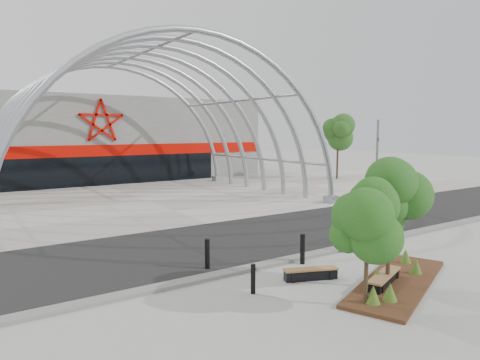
{
  "coord_description": "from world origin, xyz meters",
  "views": [
    {
      "loc": [
        -10.72,
        -12.15,
        4.85
      ],
      "look_at": [
        0.0,
        4.0,
        2.6
      ],
      "focal_mm": 32.0,
      "sensor_mm": 36.0,
      "label": 1
    }
  ],
  "objects": [
    {
      "name": "ground",
      "position": [
        0.0,
        0.0,
        0.0
      ],
      "size": [
        140.0,
        140.0,
        0.0
      ],
      "primitive_type": "plane",
      "color": "#9A9A95",
      "rests_on": "ground"
    },
    {
      "name": "road",
      "position": [
        0.0,
        3.5,
        0.01
      ],
      "size": [
        140.0,
        7.0,
        0.02
      ],
      "primitive_type": "cube",
      "color": "black",
      "rests_on": "ground"
    },
    {
      "name": "forecourt",
      "position": [
        0.0,
        15.5,
        0.02
      ],
      "size": [
        60.0,
        17.0,
        0.04
      ],
      "primitive_type": "cube",
      "color": "#9D978E",
      "rests_on": "ground"
    },
    {
      "name": "kerb",
      "position": [
        0.0,
        -0.25,
        0.06
      ],
      "size": [
        60.0,
        0.5,
        0.12
      ],
      "primitive_type": "cube",
      "color": "slate",
      "rests_on": "ground"
    },
    {
      "name": "arena_building",
      "position": [
        0.0,
        33.45,
        3.99
      ],
      "size": [
        34.0,
        15.24,
        8.0
      ],
      "color": "slate",
      "rests_on": "ground"
    },
    {
      "name": "vault_canopy",
      "position": [
        0.0,
        15.5,
        0.02
      ],
      "size": [
        20.8,
        15.8,
        20.36
      ],
      "color": "#9BA1A6",
      "rests_on": "ground"
    },
    {
      "name": "planting_bed",
      "position": [
        0.64,
        -3.99,
        0.15
      ],
      "size": [
        6.12,
        3.93,
        0.62
      ],
      "color": "#371B11",
      "rests_on": "ground"
    },
    {
      "name": "signal_pole",
      "position": [
        12.73,
        6.58,
        2.91
      ],
      "size": [
        0.17,
        0.78,
        5.56
      ],
      "color": "slate",
      "rests_on": "ground"
    },
    {
      "name": "street_tree_0",
      "position": [
        -1.56,
        -4.61,
        2.61
      ],
      "size": [
        1.59,
        1.59,
        3.63
      ],
      "color": "#312618",
      "rests_on": "ground"
    },
    {
      "name": "street_tree_1",
      "position": [
        0.17,
        -4.01,
        2.8
      ],
      "size": [
        1.65,
        1.65,
        3.9
      ],
      "color": "#331E15",
      "rests_on": "ground"
    },
    {
      "name": "bench_0",
      "position": [
        -1.32,
        -2.17,
        0.18
      ],
      "size": [
        1.81,
        1.03,
        0.38
      ],
      "color": "black",
      "rests_on": "ground"
    },
    {
      "name": "bench_1",
      "position": [
        0.1,
        -3.95,
        0.21
      ],
      "size": [
        2.07,
        1.14,
        0.43
      ],
      "color": "black",
      "rests_on": "ground"
    },
    {
      "name": "bollard_0",
      "position": [
        -3.59,
        -2.11,
        0.45
      ],
      "size": [
        0.14,
        0.14,
        0.9
      ],
      "primitive_type": "cylinder",
      "color": "black",
      "rests_on": "ground"
    },
    {
      "name": "bollard_1",
      "position": [
        -3.61,
        0.63,
        0.54
      ],
      "size": [
        0.17,
        0.17,
        1.08
      ],
      "primitive_type": "cylinder",
      "color": "black",
      "rests_on": "ground"
    },
    {
      "name": "bollard_2",
      "position": [
        -0.43,
        -0.77,
        0.56
      ],
      "size": [
        0.18,
        0.18,
        1.11
      ],
      "primitive_type": "cylinder",
      "color": "black",
      "rests_on": "ground"
    },
    {
      "name": "bollard_3",
      "position": [
        2.05,
        -0.74,
        0.45
      ],
      "size": [
        0.14,
        0.14,
        0.9
      ],
      "primitive_type": "cylinder",
      "color": "black",
      "rests_on": "ground"
    },
    {
      "name": "bollard_4",
      "position": [
        3.73,
        0.16,
        0.5
      ],
      "size": [
        0.16,
        0.16,
        1.0
      ],
      "primitive_type": "cylinder",
      "color": "black",
      "rests_on": "ground"
    },
    {
      "name": "bg_tree_1",
      "position": [
        21.0,
        18.0,
        4.25
      ],
      "size": [
        2.7,
        2.7,
        5.91
      ],
      "color": "#2E2114",
      "rests_on": "ground"
    }
  ]
}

